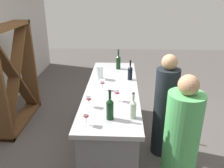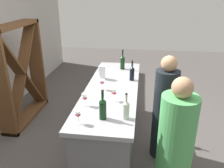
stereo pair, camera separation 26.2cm
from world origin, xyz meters
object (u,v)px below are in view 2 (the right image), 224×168
object	(u,v)px
wine_bottle_second_left_clear_pale	(126,109)
wine_bottle_center_near_black	(132,73)
wine_glass_near_left	(114,92)
wine_glass_near_right	(78,115)
water_pitcher	(102,72)
wine_rack	(21,74)
wine_glass_far_left	(85,98)
wine_bottle_leftmost_dark_green	(103,108)
person_left_guest	(164,112)
wine_glass_near_center	(102,82)
wine_bottle_second_right_dark_green	(123,62)
person_center_guest	(175,145)

from	to	relation	value
wine_bottle_second_left_clear_pale	wine_bottle_center_near_black	world-z (taller)	wine_bottle_center_near_black
wine_glass_near_left	wine_glass_near_right	distance (m)	0.63
wine_bottle_second_left_clear_pale	water_pitcher	distance (m)	1.21
wine_rack	wine_bottle_second_left_clear_pale	xyz separation A→B (m)	(-1.35, -1.91, 0.19)
wine_bottle_center_near_black	water_pitcher	world-z (taller)	wine_bottle_center_near_black
wine_rack	wine_bottle_center_near_black	world-z (taller)	wine_rack
wine_rack	wine_glass_far_left	bearing A→B (deg)	-128.52
water_pitcher	wine_bottle_center_near_black	bearing A→B (deg)	-90.54
wine_bottle_leftmost_dark_green	water_pitcher	world-z (taller)	wine_bottle_leftmost_dark_green
wine_bottle_center_near_black	person_left_guest	size ratio (longest dim) A/B	0.21
wine_glass_near_left	wine_glass_near_center	bearing A→B (deg)	32.27
wine_rack	wine_glass_far_left	xyz separation A→B (m)	(-1.12, -1.41, 0.18)
wine_bottle_center_near_black	wine_glass_near_center	world-z (taller)	wine_bottle_center_near_black
wine_bottle_leftmost_dark_green	person_left_guest	distance (m)	1.05
wine_bottle_second_right_dark_green	person_left_guest	xyz separation A→B (m)	(-0.98, -0.66, -0.38)
water_pitcher	person_left_guest	xyz separation A→B (m)	(-0.49, -0.92, -0.35)
wine_rack	wine_glass_near_center	distance (m)	1.66
wine_bottle_leftmost_dark_green	wine_glass_far_left	xyz separation A→B (m)	(0.27, 0.26, -0.02)
wine_rack	wine_glass_near_left	distance (m)	1.99
wine_glass_near_center	wine_glass_far_left	bearing A→B (deg)	166.51
wine_rack	wine_glass_near_left	xyz separation A→B (m)	(-0.96, -1.73, 0.19)
wine_glass_near_center	wine_glass_far_left	distance (m)	0.50
water_pitcher	wine_bottle_leftmost_dark_green	bearing A→B (deg)	-169.63
wine_bottle_leftmost_dark_green	person_center_guest	world-z (taller)	person_center_guest
person_center_guest	wine_glass_near_center	bearing A→B (deg)	-44.23
wine_bottle_center_near_black	wine_glass_far_left	bearing A→B (deg)	150.60
wine_glass_near_left	wine_bottle_center_near_black	bearing A→B (deg)	-13.86
wine_rack	wine_bottle_center_near_black	size ratio (longest dim) A/B	5.56
wine_bottle_center_near_black	person_left_guest	world-z (taller)	person_left_guest
wine_bottle_leftmost_dark_green	wine_glass_near_right	xyz separation A→B (m)	(-0.13, 0.23, -0.03)
wine_bottle_center_near_black	wine_glass_near_center	distance (m)	0.55
wine_rack	person_center_guest	world-z (taller)	wine_rack
water_pitcher	person_center_guest	bearing A→B (deg)	-138.82
wine_glass_far_left	water_pitcher	bearing A→B (deg)	-2.98
wine_bottle_leftmost_dark_green	wine_glass_near_left	distance (m)	0.44
wine_bottle_second_right_dark_green	person_center_guest	world-z (taller)	person_center_guest
wine_bottle_second_right_dark_green	person_center_guest	xyz separation A→B (m)	(-1.63, -0.73, -0.41)
wine_rack	water_pitcher	distance (m)	1.48
wine_glass_near_left	wine_glass_near_center	world-z (taller)	wine_glass_near_left
wine_glass_far_left	wine_glass_near_right	bearing A→B (deg)	-176.19
wine_bottle_leftmost_dark_green	wine_glass_near_center	world-z (taller)	wine_bottle_leftmost_dark_green
wine_bottle_second_right_dark_green	person_center_guest	bearing A→B (deg)	-156.06
wine_bottle_second_right_dark_green	person_center_guest	distance (m)	1.83
wine_bottle_leftmost_dark_green	wine_glass_near_left	size ratio (longest dim) A/B	2.03
water_pitcher	wine_glass_far_left	bearing A→B (deg)	177.02
person_left_guest	wine_bottle_center_near_black	bearing A→B (deg)	-41.42
wine_bottle_center_near_black	wine_bottle_second_right_dark_green	size ratio (longest dim) A/B	0.90
wine_glass_near_center	person_left_guest	world-z (taller)	person_left_guest
wine_bottle_leftmost_dark_green	wine_glass_far_left	distance (m)	0.37
wine_glass_near_center	wine_bottle_second_left_clear_pale	bearing A→B (deg)	-152.06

